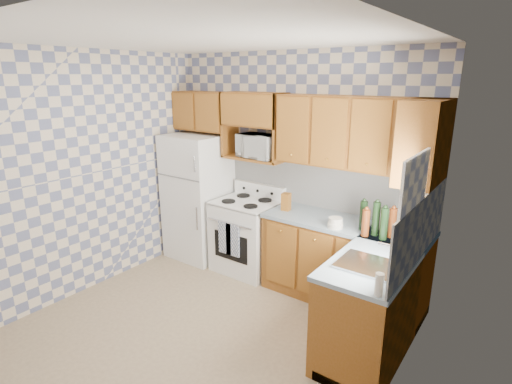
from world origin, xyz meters
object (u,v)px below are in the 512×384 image
refrigerator (198,197)px  stove_body (247,236)px  electric_kettle (386,222)px  microwave (260,146)px

refrigerator → stove_body: refrigerator is taller
refrigerator → electric_kettle: bearing=2.0°
stove_body → electric_kettle: (1.71, 0.06, 0.55)m
electric_kettle → stove_body: bearing=-177.9°
stove_body → microwave: microwave is taller
refrigerator → electric_kettle: (2.52, 0.09, 0.16)m
refrigerator → stove_body: 0.89m
microwave → electric_kettle: 1.75m
stove_body → microwave: 1.16m
microwave → electric_kettle: size_ratio=3.11×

